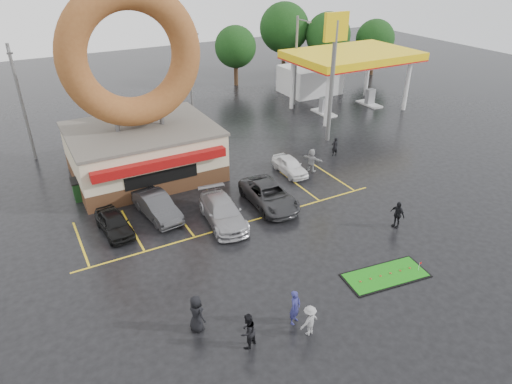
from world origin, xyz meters
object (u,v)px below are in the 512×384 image
gas_station (333,68)px  person_blue (295,307)px  streetlight_left (21,101)px  car_silver (223,212)px  streetlight_right (296,59)px  streetlight_mid (191,76)px  car_white (290,165)px  car_dgrey (157,206)px  donut_shop (139,117)px  car_grey (269,195)px  putting_green (385,275)px  shell_sign (334,54)px  dumpster (87,188)px  car_black (114,223)px  person_cameraman (397,214)px

gas_station → person_blue: size_ratio=7.79×
streetlight_left → car_silver: streetlight_left is taller
streetlight_right → gas_station: bearing=-13.7°
gas_station → streetlight_right: (-4.00, 0.98, 1.08)m
streetlight_mid → car_white: (2.53, -12.92, -4.16)m
gas_station → streetlight_mid: (-16.00, -0.02, 1.08)m
person_blue → car_dgrey: bearing=74.3°
donut_shop → streetlight_mid: 10.59m
streetlight_left → car_white: bearing=-35.8°
car_grey → car_white: (3.79, 3.42, -0.11)m
streetlight_left → streetlight_mid: size_ratio=1.00×
car_silver → person_blue: person_blue is taller
car_dgrey → car_white: car_dgrey is taller
donut_shop → car_grey: bearing=-55.6°
person_blue → putting_green: (5.94, 0.49, -0.84)m
donut_shop → streetlight_mid: size_ratio=1.50×
gas_station → shell_sign: size_ratio=1.29×
streetlight_right → car_white: (-9.47, -13.92, -4.16)m
shell_sign → streetlight_mid: shell_sign is taller
donut_shop → car_dgrey: size_ratio=3.01×
shell_sign → person_blue: bearing=-130.3°
dumpster → streetlight_mid: bearing=41.1°
car_white → shell_sign: bearing=33.9°
car_dgrey → putting_green: 14.24m
streetlight_mid → streetlight_right: (12.00, 1.00, 0.00)m
car_black → car_silver: 6.47m
person_cameraman → streetlight_left: bearing=-146.7°
car_dgrey → dumpster: car_dgrey is taller
streetlight_mid → car_black: 18.82m
donut_shop → car_silver: size_ratio=2.66×
car_grey → person_cameraman: bearing=-45.0°
shell_sign → car_black: bearing=-163.7°
gas_station → streetlight_mid: size_ratio=1.52×
car_white → car_black: bearing=-170.1°
streetlight_left → person_blue: 26.76m
car_dgrey → person_cameraman: (12.35, -8.09, 0.11)m
streetlight_mid → dumpster: 15.43m
person_blue → shell_sign: bearing=21.9°
car_grey → car_black: bearing=173.2°
streetlight_right → car_black: streetlight_right is taller
car_dgrey → car_silver: 4.22m
streetlight_right → car_grey: 22.20m
car_silver → car_grey: size_ratio=0.97×
car_dgrey → dumpster: 5.85m
streetlight_mid → putting_green: (0.35, -25.62, -4.75)m
car_black → person_blue: size_ratio=2.15×
person_cameraman → car_dgrey: bearing=-130.5°
streetlight_mid → dumpster: (-11.50, -9.42, -4.13)m
car_dgrey → car_grey: bearing=-24.8°
car_black → streetlight_mid: bearing=48.3°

